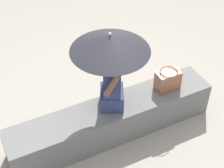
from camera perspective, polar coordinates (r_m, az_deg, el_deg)
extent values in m
plane|color=#9E9384|center=(4.73, 0.03, -7.74)|extent=(14.00, 14.00, 0.00)
cube|color=slate|center=(4.55, 0.03, -5.79)|extent=(2.69, 0.48, 0.47)
cube|color=navy|center=(4.35, -0.03, -2.15)|extent=(0.40, 0.43, 0.22)
cube|color=navy|center=(4.12, -0.03, 1.41)|extent=(0.32, 0.37, 0.48)
sphere|color=brown|center=(3.91, -0.03, 5.25)|extent=(0.20, 0.20, 0.20)
cylinder|color=brown|center=(3.95, 0.02, -0.17)|extent=(0.21, 0.15, 0.32)
cylinder|color=brown|center=(4.26, -0.08, 3.37)|extent=(0.21, 0.15, 0.32)
cylinder|color=#B7B7BC|center=(4.01, -0.29, 1.47)|extent=(0.02, 0.02, 1.06)
cone|color=black|center=(3.75, -0.31, 6.59)|extent=(0.87, 0.87, 0.20)
sphere|color=#B7B7BC|center=(3.69, -0.32, 8.05)|extent=(0.03, 0.03, 0.03)
cube|color=brown|center=(4.61, 8.91, 0.55)|extent=(0.31, 0.17, 0.26)
torus|color=brown|center=(4.51, 9.10, 1.96)|extent=(0.23, 0.23, 0.01)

